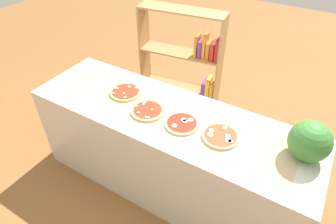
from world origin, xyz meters
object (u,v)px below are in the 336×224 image
pizza_mushroom_1 (148,110)px  bookshelf (190,78)px  pizza_mushroom_0 (126,92)px  pizza_mozzarella_3 (220,136)px  pizza_mozzarella_2 (182,123)px  watermelon (310,141)px

pizza_mushroom_1 → bookshelf: 1.06m
pizza_mushroom_0 → pizza_mushroom_1: pizza_mushroom_0 is taller
pizza_mozzarella_3 → bookshelf: (-0.76, 0.99, -0.27)m
pizza_mozzarella_2 → pizza_mozzarella_3: pizza_mozzarella_3 is taller
pizza_mozzarella_3 → watermelon: size_ratio=0.98×
pizza_mushroom_0 → pizza_mozzarella_2: bearing=-9.6°
pizza_mushroom_0 → pizza_mushroom_1: size_ratio=0.99×
pizza_mushroom_1 → watermelon: size_ratio=1.00×
pizza_mozzarella_2 → watermelon: watermelon is taller
watermelon → bookshelf: 1.63m
pizza_mozzarella_3 → pizza_mozzarella_2: bearing=-176.6°
pizza_mushroom_0 → pizza_mozzarella_3: 0.96m
pizza_mushroom_0 → bookshelf: size_ratio=0.20×
pizza_mushroom_0 → watermelon: watermelon is taller
pizza_mozzarella_2 → pizza_mushroom_1: bearing=-178.6°
pizza_mozzarella_2 → watermelon: 0.91m
pizza_mozzarella_2 → watermelon: (0.89, 0.15, 0.13)m
pizza_mushroom_0 → bookshelf: 0.96m
bookshelf → pizza_mozzarella_3: bearing=-52.5°
bookshelf → pizza_mozzarella_2: bearing=-66.4°
pizza_mushroom_1 → bookshelf: bearing=96.8°
pizza_mozzarella_2 → pizza_mozzarella_3: (0.32, 0.02, 0.00)m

